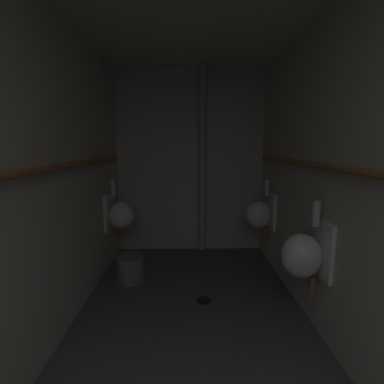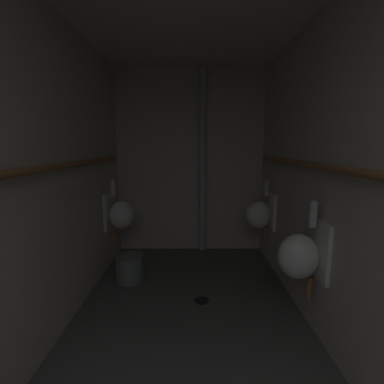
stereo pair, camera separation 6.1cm
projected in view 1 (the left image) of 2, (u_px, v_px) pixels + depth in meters
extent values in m
cube|color=#4C4F4C|center=(192.00, 337.00, 2.18)|extent=(2.10, 3.73, 0.08)
cube|color=beige|center=(48.00, 178.00, 1.95)|extent=(0.06, 3.73, 2.45)
cube|color=beige|center=(334.00, 177.00, 1.99)|extent=(0.06, 3.73, 2.45)
cube|color=beige|center=(190.00, 163.00, 3.78)|extent=(2.10, 0.06, 2.45)
ellipsoid|color=white|center=(122.00, 215.00, 3.29)|extent=(0.30, 0.26, 0.34)
cube|color=white|center=(109.00, 211.00, 3.28)|extent=(0.03, 0.30, 0.44)
cylinder|color=silver|center=(113.00, 190.00, 3.24)|extent=(0.06, 0.06, 0.16)
sphere|color=silver|center=(113.00, 183.00, 3.23)|extent=(0.06, 0.06, 0.06)
cylinder|color=#936038|center=(114.00, 235.00, 3.33)|extent=(0.04, 0.04, 0.16)
ellipsoid|color=white|center=(301.00, 256.00, 2.08)|extent=(0.30, 0.26, 0.34)
cube|color=white|center=(322.00, 249.00, 2.07)|extent=(0.03, 0.30, 0.44)
cylinder|color=silver|center=(316.00, 216.00, 2.03)|extent=(0.06, 0.06, 0.16)
sphere|color=silver|center=(317.00, 204.00, 2.01)|extent=(0.06, 0.06, 0.06)
cylinder|color=#936038|center=(312.00, 286.00, 2.12)|extent=(0.04, 0.04, 0.16)
ellipsoid|color=white|center=(258.00, 214.00, 3.33)|extent=(0.30, 0.26, 0.34)
cube|color=white|center=(271.00, 210.00, 3.33)|extent=(0.03, 0.30, 0.44)
cylinder|color=silver|center=(267.00, 189.00, 3.28)|extent=(0.06, 0.06, 0.16)
sphere|color=silver|center=(267.00, 182.00, 3.27)|extent=(0.06, 0.06, 0.06)
cylinder|color=#936038|center=(266.00, 234.00, 3.37)|extent=(0.04, 0.04, 0.16)
cylinder|color=#936038|center=(61.00, 167.00, 1.95)|extent=(0.05, 2.90, 0.05)
sphere|color=#936038|center=(114.00, 158.00, 3.38)|extent=(0.06, 0.06, 0.06)
cylinder|color=#936038|center=(323.00, 167.00, 1.97)|extent=(0.05, 2.94, 0.05)
sphere|color=#936038|center=(265.00, 158.00, 3.42)|extent=(0.06, 0.06, 0.06)
cylinder|color=#B2B2B2|center=(202.00, 163.00, 3.67)|extent=(0.09, 0.09, 2.40)
cylinder|color=black|center=(204.00, 300.00, 2.62)|extent=(0.14, 0.14, 0.01)
cylinder|color=slate|center=(131.00, 269.00, 2.98)|extent=(0.30, 0.30, 0.28)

